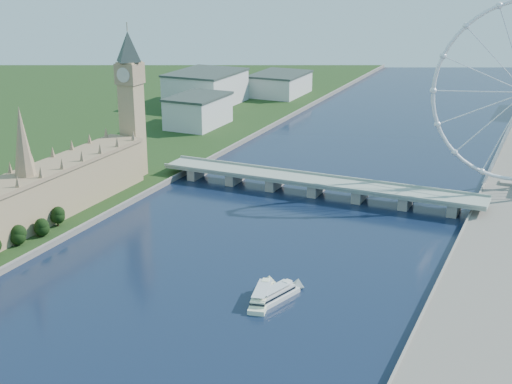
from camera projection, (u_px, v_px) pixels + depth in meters
The scene contains 6 objects.
parliament_range at pixel (28, 200), 406.02m from camera, with size 24.00×200.00×70.00m.
big_ben at pixel (130, 86), 484.07m from camera, with size 20.02×20.02×110.00m.
westminster_bridge at pixel (316, 184), 472.31m from camera, with size 220.00×22.00×9.50m.
city_skyline at pixel (448, 103), 678.54m from camera, with size 505.00×280.00×32.00m.
tour_boat_near at pixel (262, 301), 327.87m from camera, with size 8.10×31.61×7.00m, color #EEF7CC, non-canonical shape.
tour_boat_far at pixel (276, 300), 329.36m from camera, with size 7.81×30.54×6.76m, color silver, non-canonical shape.
Camera 1 is at (147.98, -126.21, 152.08)m, focal length 50.00 mm.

